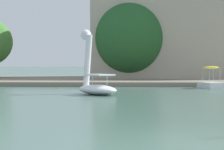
# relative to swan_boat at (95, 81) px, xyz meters

# --- Properties ---
(ground_plane) EXTENTS (649.66, 649.66, 0.00)m
(ground_plane) POSITION_rel_swan_boat_xyz_m (3.41, -15.43, -0.79)
(ground_plane) COLOR #47665B
(shore_bank_far) EXTENTS (133.18, 19.43, 0.36)m
(shore_bank_far) POSITION_rel_swan_boat_xyz_m (3.41, 18.18, -0.61)
(shore_bank_far) COLOR slate
(shore_bank_far) RESTS_ON ground_plane
(swan_boat) EXTENTS (3.16, 3.43, 3.85)m
(swan_boat) POSITION_rel_swan_boat_xyz_m (0.00, 0.00, 0.00)
(swan_boat) COLOR white
(swan_boat) RESTS_ON ground_plane
(pedal_boat_yellow) EXTENTS (1.77, 2.60, 1.63)m
(pedal_boat_yellow) POSITION_rel_swan_boat_xyz_m (7.99, 6.72, -0.32)
(pedal_boat_yellow) COLOR white
(pedal_boat_yellow) RESTS_ON ground_plane
(tree_willow_near_path) EXTENTS (8.48, 8.26, 7.71)m
(tree_willow_near_path) POSITION_rel_swan_boat_xyz_m (1.95, 18.36, 3.55)
(tree_willow_near_path) COLOR #423323
(tree_willow_near_path) RESTS_ON shore_bank_far
(apartment_block) EXTENTS (19.95, 10.32, 12.87)m
(apartment_block) POSITION_rel_swan_boat_xyz_m (8.13, 21.87, 6.01)
(apartment_block) COLOR #B2A893
(apartment_block) RESTS_ON shore_bank_far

